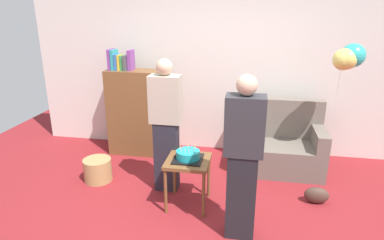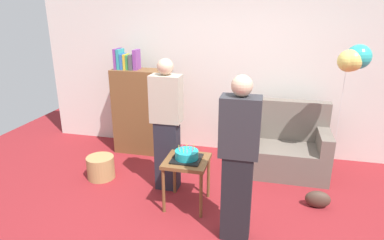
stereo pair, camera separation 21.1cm
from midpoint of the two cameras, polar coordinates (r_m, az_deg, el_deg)
name	(u,v)px [view 2 (the right image)]	position (r m, az deg, el deg)	size (l,w,h in m)	color
ground_plane	(200,222)	(3.71, 3.06, -17.08)	(8.00, 8.00, 0.00)	maroon
wall_back	(230,65)	(5.11, 7.67, 9.33)	(6.00, 0.10, 2.70)	silver
couch	(286,148)	(4.79, 16.96, -4.61)	(1.10, 0.70, 0.96)	#6B6056
bookshelf	(140,110)	(5.15, -7.71, 1.76)	(0.80, 0.36, 1.60)	brown
side_table	(187,166)	(3.76, 0.72, -7.95)	(0.48, 0.48, 0.57)	brown
birthday_cake	(187,155)	(3.70, 0.72, -6.08)	(0.32, 0.32, 0.17)	black
person_blowing_candles	(167,125)	(3.98, -2.84, -0.92)	(0.36, 0.22, 1.63)	#23232D
person_holding_cake	(238,160)	(3.14, 9.86, -6.79)	(0.36, 0.22, 1.63)	black
wicker_basket	(101,167)	(4.61, -14.08, -7.88)	(0.36, 0.36, 0.30)	#A88451
handbag	(318,199)	(4.19, 22.12, -12.47)	(0.28, 0.14, 0.20)	#473328
balloon_bunch	(354,59)	(4.27, 27.25, 9.25)	(0.37, 0.30, 1.78)	silver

